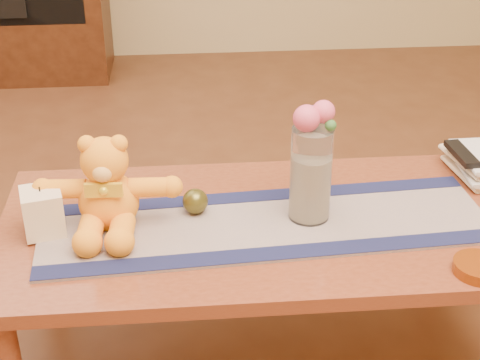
{
  "coord_description": "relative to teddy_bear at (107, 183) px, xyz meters",
  "views": [
    {
      "loc": [
        -0.19,
        -1.65,
        1.49
      ],
      "look_at": [
        -0.05,
        0.0,
        0.58
      ],
      "focal_mm": 54.18,
      "sensor_mm": 36.0,
      "label": 1
    }
  ],
  "objects": [
    {
      "name": "book_top",
      "position": [
        1.02,
        0.18,
        -0.06
      ],
      "size": [
        0.17,
        0.23,
        0.02
      ],
      "primitive_type": "imported",
      "rotation": [
        0.0,
        0.0,
        0.01
      ],
      "color": "beige",
      "rests_on": "book_upper"
    },
    {
      "name": "blue_flower_back",
      "position": [
        0.54,
        0.02,
        0.17
      ],
      "size": [
        0.04,
        0.04,
        0.04
      ],
      "primitive_type": "sphere",
      "color": "#48569E",
      "rests_on": "glass_vase"
    },
    {
      "name": "book_upper",
      "position": [
        1.01,
        0.19,
        -0.08
      ],
      "size": [
        0.2,
        0.25,
        0.02
      ],
      "primitive_type": "imported",
      "rotation": [
        0.0,
        0.0,
        0.17
      ],
      "color": "beige",
      "rests_on": "book_lower"
    },
    {
      "name": "table_leg_br",
      "position": [
        1.04,
        0.28,
        -0.38
      ],
      "size": [
        0.07,
        0.07,
        0.41
      ],
      "primitive_type": "cylinder",
      "color": "#612917",
      "rests_on": "floor"
    },
    {
      "name": "coffee_table_top",
      "position": [
        0.4,
        -0.01,
        -0.15
      ],
      "size": [
        1.4,
        0.7,
        0.04
      ],
      "primitive_type": "cube",
      "color": "#612917",
      "rests_on": "floor"
    },
    {
      "name": "table_leg_bl",
      "position": [
        -0.24,
        0.28,
        -0.38
      ],
      "size": [
        0.07,
        0.07,
        0.41
      ],
      "primitive_type": "cylinder",
      "color": "#612917",
      "rests_on": "floor"
    },
    {
      "name": "persian_runner",
      "position": [
        0.41,
        -0.04,
        -0.13
      ],
      "size": [
        1.22,
        0.42,
        0.01
      ],
      "primitive_type": "cube",
      "rotation": [
        0.0,
        0.0,
        0.06
      ],
      "color": "#1D1C4F",
      "rests_on": "coffee_table_top"
    },
    {
      "name": "leaf_sprig",
      "position": [
        0.57,
        -0.03,
        0.16
      ],
      "size": [
        0.03,
        0.03,
        0.03
      ],
      "primitive_type": "sphere",
      "color": "#33662D",
      "rests_on": "glass_vase"
    },
    {
      "name": "tv_remote",
      "position": [
        1.02,
        0.17,
        -0.05
      ],
      "size": [
        0.06,
        0.16,
        0.02
      ],
      "primitive_type": "cube",
      "rotation": [
        0.0,
        0.0,
        0.06
      ],
      "color": "black",
      "rests_on": "book_top"
    },
    {
      "name": "potpourri_fill",
      "position": [
        0.53,
        -0.01,
        -0.03
      ],
      "size": [
        0.09,
        0.09,
        0.18
      ],
      "primitive_type": "cylinder",
      "color": "beige",
      "rests_on": "glass_vase"
    },
    {
      "name": "amber_dish",
      "position": [
        0.9,
        -0.29,
        -0.12
      ],
      "size": [
        0.16,
        0.16,
        0.03
      ],
      "primitive_type": "cylinder",
      "rotation": [
        0.0,
        0.0,
        -0.35
      ],
      "color": "#BF5914",
      "rests_on": "coffee_table_top"
    },
    {
      "name": "runner_border_far",
      "position": [
        0.41,
        0.11,
        -0.12
      ],
      "size": [
        1.2,
        0.13,
        0.0
      ],
      "primitive_type": "cube",
      "rotation": [
        0.0,
        0.0,
        0.06
      ],
      "color": "#14183D",
      "rests_on": "persian_runner"
    },
    {
      "name": "candle_wick",
      "position": [
        -0.17,
        -0.03,
        0.0
      ],
      "size": [
        0.0,
        0.0,
        0.01
      ],
      "primitive_type": "cylinder",
      "rotation": [
        0.0,
        0.0,
        0.24
      ],
      "color": "black",
      "rests_on": "pillar_candle"
    },
    {
      "name": "rose_left",
      "position": [
        0.51,
        -0.02,
        0.17
      ],
      "size": [
        0.07,
        0.07,
        0.07
      ],
      "primitive_type": "sphere",
      "color": "#D24A69",
      "rests_on": "glass_vase"
    },
    {
      "name": "book_lower",
      "position": [
        1.02,
        0.18,
        -0.1
      ],
      "size": [
        0.17,
        0.23,
        0.02
      ],
      "primitive_type": "imported",
      "rotation": [
        0.0,
        0.0,
        -0.02
      ],
      "color": "beige",
      "rests_on": "book_bottom"
    },
    {
      "name": "glass_vase",
      "position": [
        0.53,
        -0.01,
        0.01
      ],
      "size": [
        0.11,
        0.11,
        0.26
      ],
      "primitive_type": "cylinder",
      "color": "silver",
      "rests_on": "persian_runner"
    },
    {
      "name": "floor",
      "position": [
        0.4,
        -0.01,
        -0.58
      ],
      "size": [
        5.5,
        5.5,
        0.0
      ],
      "primitive_type": "plane",
      "color": "#532C17",
      "rests_on": "ground"
    },
    {
      "name": "book_bottom",
      "position": [
        1.02,
        0.18,
        -0.12
      ],
      "size": [
        0.19,
        0.24,
        0.02
      ],
      "primitive_type": "imported",
      "rotation": [
        0.0,
        0.0,
        0.12
      ],
      "color": "beige",
      "rests_on": "coffee_table_top"
    },
    {
      "name": "rose_right",
      "position": [
        0.56,
        -0.01,
        0.18
      ],
      "size": [
        0.06,
        0.06,
        0.06
      ],
      "primitive_type": "sphere",
      "color": "#D24A69",
      "rests_on": "glass_vase"
    },
    {
      "name": "bronze_ball",
      "position": [
        0.23,
        0.04,
        -0.09
      ],
      "size": [
        0.07,
        0.07,
        0.07
      ],
      "primitive_type": "sphere",
      "rotation": [
        0.0,
        0.0,
        -0.07
      ],
      "color": "#474317",
      "rests_on": "persian_runner"
    },
    {
      "name": "runner_border_near",
      "position": [
        0.42,
        -0.18,
        -0.12
      ],
      "size": [
        1.2,
        0.13,
        0.0
      ],
      "primitive_type": "cube",
      "rotation": [
        0.0,
        0.0,
        0.06
      ],
      "color": "#14183D",
      "rests_on": "persian_runner"
    },
    {
      "name": "pillar_candle",
      "position": [
        -0.17,
        -0.03,
        -0.06
      ],
      "size": [
        0.12,
        0.12,
        0.12
      ],
      "primitive_type": "cube",
      "rotation": [
        0.0,
        0.0,
        0.24
      ],
      "color": "beige",
      "rests_on": "persian_runner"
    },
    {
      "name": "blue_flower_side",
      "position": [
        0.5,
        0.01,
        0.16
      ],
      "size": [
        0.04,
        0.04,
        0.04
      ],
      "primitive_type": "sphere",
      "color": "#48569E",
      "rests_on": "glass_vase"
    },
    {
      "name": "teddy_bear",
      "position": [
        0.0,
        0.0,
        0.0
      ],
      "size": [
        0.37,
        0.31,
        0.24
      ],
      "primitive_type": null,
      "rotation": [
        0.0,
        0.0,
        -0.05
      ],
      "color": "orange",
      "rests_on": "persian_runner"
    }
  ]
}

